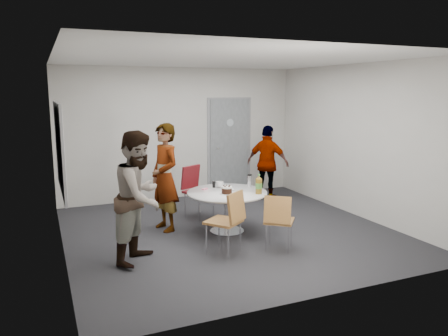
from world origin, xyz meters
name	(u,v)px	position (x,y,z in m)	size (l,w,h in m)	color
floor	(228,231)	(0.00, 0.00, 0.00)	(5.00, 5.00, 0.00)	black
ceiling	(229,59)	(0.00, 0.00, 2.70)	(5.00, 5.00, 0.00)	silver
wall_back	(181,134)	(0.00, 2.50, 1.35)	(5.00, 5.00, 0.00)	#B6B4AD
wall_left	(58,157)	(-2.50, 0.00, 1.35)	(5.00, 5.00, 0.00)	#B6B4AD
wall_right	(357,141)	(2.50, 0.00, 1.35)	(5.00, 5.00, 0.00)	#B6B4AD
wall_front	(325,176)	(0.00, -2.50, 1.35)	(5.00, 5.00, 0.00)	#B6B4AD
door	(229,147)	(1.10, 2.48, 1.03)	(1.02, 0.17, 2.12)	slate
whiteboard	(60,148)	(-2.46, 0.20, 1.45)	(0.04, 1.90, 1.25)	gray
table	(229,197)	(-0.01, -0.05, 0.57)	(1.26, 1.26, 0.96)	white
chair_near_left	(229,216)	(-0.40, -0.95, 0.54)	(0.61, 0.62, 0.89)	brown
chair_near_right	(278,217)	(0.28, -1.10, 0.49)	(0.56, 0.57, 0.81)	brown
chair_far	(195,186)	(-0.22, 0.97, 0.56)	(0.60, 0.62, 0.92)	maroon
person_main	(165,177)	(-0.91, 0.46, 0.86)	(0.63, 0.41, 1.73)	#A5C6EA
person_left	(140,197)	(-1.56, -0.67, 0.86)	(0.84, 0.65, 1.73)	white
person_right	(268,163)	(1.55, 1.54, 0.77)	(0.90, 0.38, 1.54)	black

